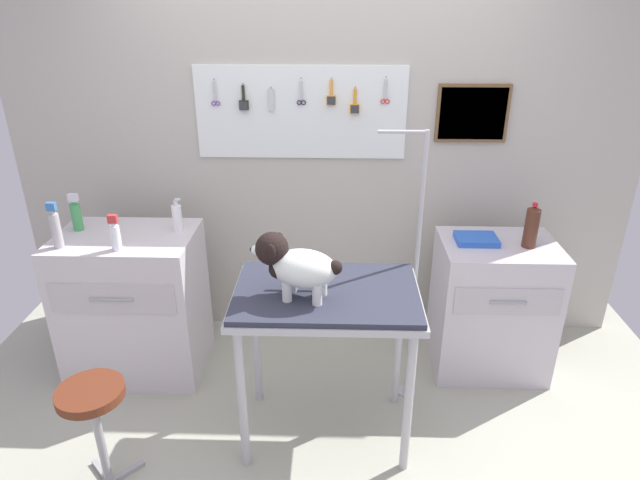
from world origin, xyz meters
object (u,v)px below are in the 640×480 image
(grooming_arm, at_px, (413,284))
(conditioner_bottle, at_px, (56,228))
(dog, at_px, (294,265))
(stool, at_px, (94,410))
(soda_bottle, at_px, (531,227))
(grooming_table, at_px, (326,308))
(counter_left, at_px, (135,304))
(cabinet_right, at_px, (491,306))

(grooming_arm, height_order, conditioner_bottle, grooming_arm)
(dog, distance_m, conditioner_bottle, 1.40)
(stool, xyz_separation_m, soda_bottle, (2.21, 1.00, 0.51))
(grooming_table, relative_size, grooming_arm, 0.58)
(grooming_table, height_order, counter_left, counter_left)
(grooming_table, xyz_separation_m, dog, (-0.15, -0.06, 0.27))
(grooming_arm, height_order, dog, grooming_arm)
(grooming_table, bearing_deg, soda_bottle, 27.44)
(dog, relative_size, stool, 0.74)
(grooming_table, height_order, cabinet_right, grooming_table)
(grooming_table, relative_size, counter_left, 1.00)
(cabinet_right, xyz_separation_m, stool, (-2.06, -1.03, 0.04))
(counter_left, xyz_separation_m, stool, (0.14, -0.94, 0.01))
(soda_bottle, bearing_deg, dog, -152.97)
(grooming_arm, xyz_separation_m, counter_left, (-1.65, 0.21, -0.28))
(counter_left, bearing_deg, cabinet_right, 2.46)
(conditioner_bottle, bearing_deg, grooming_table, -14.07)
(grooming_arm, distance_m, conditioner_bottle, 1.97)
(grooming_arm, relative_size, soda_bottle, 5.93)
(cabinet_right, bearing_deg, conditioner_bottle, -173.98)
(conditioner_bottle, bearing_deg, cabinet_right, 6.02)
(dog, bearing_deg, grooming_arm, 32.39)
(grooming_table, distance_m, cabinet_right, 1.24)
(grooming_table, bearing_deg, stool, -159.14)
(stool, relative_size, conditioner_bottle, 2.22)
(stool, bearing_deg, grooming_arm, 25.57)
(grooming_arm, xyz_separation_m, cabinet_right, (0.54, 0.31, -0.32))
(cabinet_right, relative_size, stool, 1.46)
(grooming_table, distance_m, stool, 1.17)
(counter_left, xyz_separation_m, conditioner_bottle, (-0.29, -0.17, 0.57))
(grooming_table, xyz_separation_m, soda_bottle, (1.16, 0.60, 0.19))
(grooming_table, relative_size, stool, 1.57)
(conditioner_bottle, height_order, soda_bottle, conditioner_bottle)
(grooming_table, bearing_deg, counter_left, 155.54)
(grooming_arm, bearing_deg, grooming_table, -145.16)
(counter_left, bearing_deg, grooming_table, -24.46)
(grooming_arm, bearing_deg, dog, -147.61)
(counter_left, height_order, cabinet_right, counter_left)
(grooming_arm, relative_size, stool, 2.73)
(grooming_arm, distance_m, counter_left, 1.69)
(stool, bearing_deg, cabinet_right, 26.63)
(conditioner_bottle, bearing_deg, stool, -60.82)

